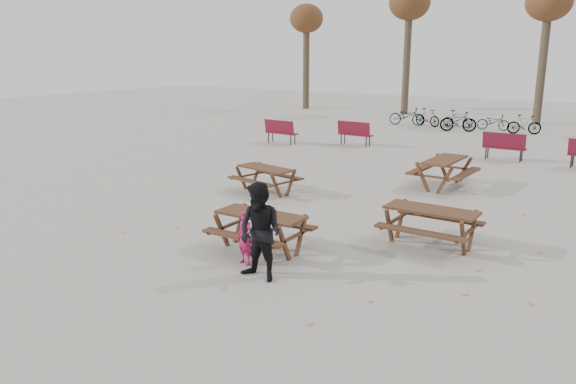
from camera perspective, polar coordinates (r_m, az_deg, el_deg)
The scene contains 14 objects.
ground at distance 11.30m, azimuth -2.76°, elevation -5.97°, with size 80.00×80.00×0.00m, color gray.
main_picnic_table at distance 11.11m, azimuth -2.80°, elevation -3.13°, with size 1.80×1.45×0.78m.
food_tray at distance 10.95m, azimuth -3.78°, elevation -2.27°, with size 0.18×0.11×0.04m, color white.
bread_roll at distance 10.94m, azimuth -3.78°, elevation -2.06°, with size 0.14×0.06×0.05m, color tan.
soda_bottle at distance 10.88m, azimuth -2.55°, elevation -2.07°, with size 0.07×0.07×0.17m.
child at distance 10.47m, azimuth -4.39°, elevation -4.68°, with size 0.37×0.24×1.02m, color #BA1757.
adult at distance 9.65m, azimuth -2.85°, elevation -4.10°, with size 0.84×0.65×1.73m, color black.
picnic_table_east at distance 11.80m, azimuth 14.25°, elevation -3.50°, with size 1.83×1.48×0.79m, color #392115, non-canonical shape.
picnic_table_north at distance 15.75m, azimuth -2.28°, elevation 1.23°, with size 1.70×1.37×0.73m, color #392115, non-canonical shape.
picnic_table_far at distance 16.99m, azimuth 15.54°, elevation 1.86°, with size 1.96×1.58×0.84m, color #392115, non-canonical shape.
park_bench_row at distance 22.45m, azimuth 13.38°, elevation 5.13°, with size 13.40×1.85×1.03m.
bicycle_row at distance 30.24m, azimuth 16.51°, elevation 7.07°, with size 7.78×2.38×1.05m.
tree_row at distance 34.26m, azimuth 24.96°, elevation 16.74°, with size 32.17×3.52×8.26m.
fallen_leaves at distance 13.08m, azimuth 5.42°, elevation -3.18°, with size 11.00×11.00×0.01m, color #BE732D, non-canonical shape.
Camera 1 is at (6.20, -8.61, 3.88)m, focal length 35.00 mm.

